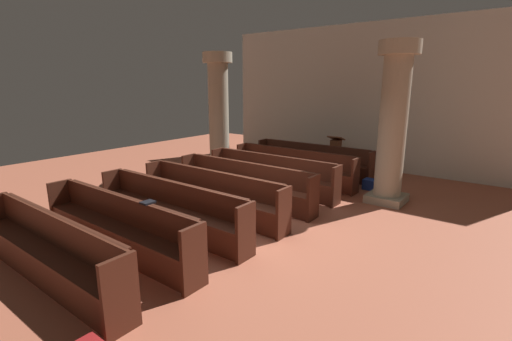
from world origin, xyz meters
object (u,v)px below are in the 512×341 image
at_px(pillar_far_side, 219,111).
at_px(lectern, 335,155).
at_px(pew_row_3, 244,182).
at_px(kneeler_box_blue, 372,185).
at_px(pillar_aisle_side, 393,122).
at_px(pew_row_2, 271,173).
at_px(pew_row_1, 293,165).
at_px(pew_row_7, 46,248).
at_px(pew_row_5, 170,206).
at_px(hymn_book, 148,202).
at_px(pew_row_6, 117,224).
at_px(pew_row_0, 312,159).
at_px(pew_row_4, 211,193).

relative_size(pillar_far_side, lectern, 3.31).
height_order(pew_row_3, kneeler_box_blue, pew_row_3).
height_order(pillar_aisle_side, kneeler_box_blue, pillar_aisle_side).
bearing_deg(pew_row_2, lectern, 85.85).
bearing_deg(pew_row_1, pew_row_3, -90.00).
bearing_deg(lectern, pew_row_3, -93.12).
xyz_separation_m(pew_row_2, pew_row_7, (0.00, -5.37, 0.00)).
xyz_separation_m(pew_row_1, pew_row_5, (0.00, -4.30, 0.00)).
relative_size(pillar_aisle_side, hymn_book, 18.45).
bearing_deg(pew_row_1, pew_row_2, -90.00).
height_order(pew_row_6, lectern, lectern).
bearing_deg(pew_row_7, hymn_book, 65.03).
relative_size(pew_row_1, kneeler_box_blue, 8.38).
relative_size(pew_row_0, pillar_far_side, 1.02).
distance_m(pew_row_2, pillar_far_side, 3.04).
xyz_separation_m(pew_row_4, kneeler_box_blue, (2.00, 3.89, -0.36)).
xyz_separation_m(pew_row_1, kneeler_box_blue, (2.00, 0.66, -0.36)).
relative_size(pew_row_0, pew_row_3, 1.00).
xyz_separation_m(pew_row_5, kneeler_box_blue, (2.00, 4.96, -0.36)).
xyz_separation_m(pew_row_0, hymn_book, (0.59, -6.26, 0.44)).
bearing_deg(lectern, pew_row_5, -92.08).
bearing_deg(hymn_book, lectern, 92.75).
height_order(pew_row_0, pew_row_5, same).
distance_m(pew_row_5, pillar_aisle_side, 5.12).
xyz_separation_m(pew_row_2, lectern, (0.24, 3.25, -0.04)).
distance_m(pew_row_5, pew_row_6, 1.07).
bearing_deg(pew_row_3, pew_row_6, -90.00).
bearing_deg(pew_row_3, pew_row_4, -90.00).
relative_size(pew_row_1, pew_row_7, 1.00).
distance_m(pew_row_7, pillar_far_side, 6.90).
relative_size(pew_row_0, pillar_aisle_side, 1.02).
bearing_deg(pew_row_4, pew_row_2, 90.00).
distance_m(pew_row_5, hymn_book, 1.15).
xyz_separation_m(pew_row_4, lectern, (0.24, 5.39, -0.04)).
bearing_deg(pew_row_0, kneeler_box_blue, -11.67).
xyz_separation_m(pillar_far_side, hymn_book, (3.16, -4.99, -0.93)).
bearing_deg(pew_row_0, pillar_aisle_side, -24.59).
distance_m(pew_row_5, kneeler_box_blue, 5.36).
xyz_separation_m(lectern, hymn_book, (0.35, -7.36, 0.48)).
distance_m(pew_row_1, lectern, 2.18).
xyz_separation_m(pew_row_5, pew_row_6, (0.00, -1.07, 0.00)).
bearing_deg(lectern, pew_row_0, -102.12).
bearing_deg(pew_row_2, pew_row_0, 90.00).
xyz_separation_m(pew_row_6, hymn_book, (0.59, 0.19, 0.44)).
distance_m(pew_row_7, pillar_aisle_side, 6.98).
xyz_separation_m(pew_row_3, kneeler_box_blue, (2.00, 2.81, -0.36)).
relative_size(pew_row_1, pew_row_4, 1.00).
bearing_deg(pillar_far_side, hymn_book, -57.69).
xyz_separation_m(pew_row_3, pew_row_5, (0.00, -2.15, 0.00)).
xyz_separation_m(pew_row_7, pillar_aisle_side, (2.62, 6.33, 1.37)).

